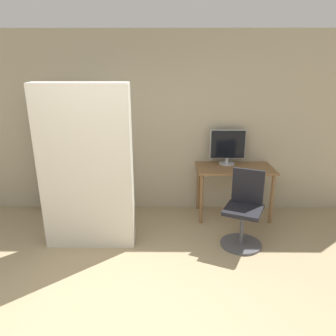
# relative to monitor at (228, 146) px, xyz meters

# --- Properties ---
(wall_back) EXTENTS (8.00, 0.06, 2.70)m
(wall_back) POSITION_rel_monitor_xyz_m (-1.39, 0.16, 0.31)
(wall_back) COLOR tan
(wall_back) RESTS_ON ground
(desk) EXTENTS (1.12, 0.63, 0.77)m
(desk) POSITION_rel_monitor_xyz_m (0.09, -0.18, -0.39)
(desk) COLOR brown
(desk) RESTS_ON ground
(monitor) EXTENTS (0.53, 0.23, 0.52)m
(monitor) POSITION_rel_monitor_xyz_m (0.00, 0.00, 0.00)
(monitor) COLOR #B7B7BC
(monitor) RESTS_ON desk
(office_chair) EXTENTS (0.58, 0.58, 0.96)m
(office_chair) POSITION_rel_monitor_xyz_m (0.07, -1.01, -0.65)
(office_chair) COLOR #4C4C51
(office_chair) RESTS_ON ground
(bookshelf) EXTENTS (0.83, 0.26, 1.78)m
(bookshelf) POSITION_rel_monitor_xyz_m (-2.50, 0.03, -0.21)
(bookshelf) COLOR #2D2319
(bookshelf) RESTS_ON ground
(mattress_near) EXTENTS (1.10, 0.29, 2.02)m
(mattress_near) POSITION_rel_monitor_xyz_m (-1.85, -1.09, -0.03)
(mattress_near) COLOR beige
(mattress_near) RESTS_ON ground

